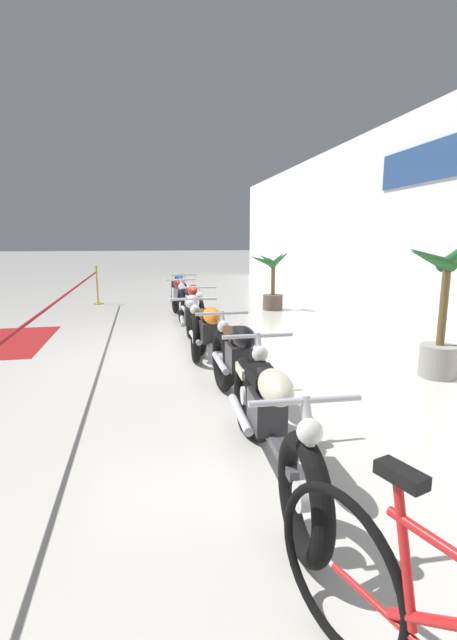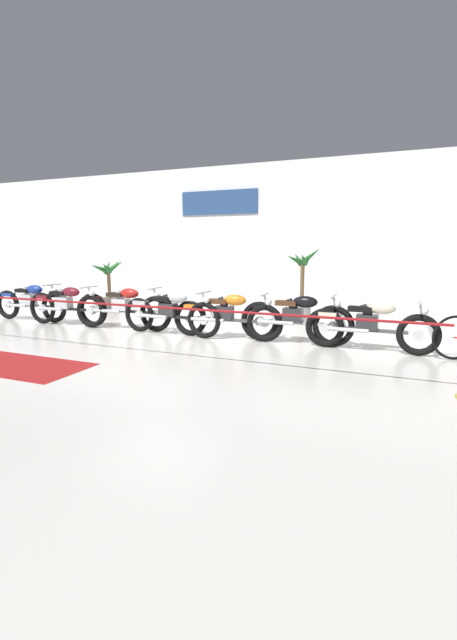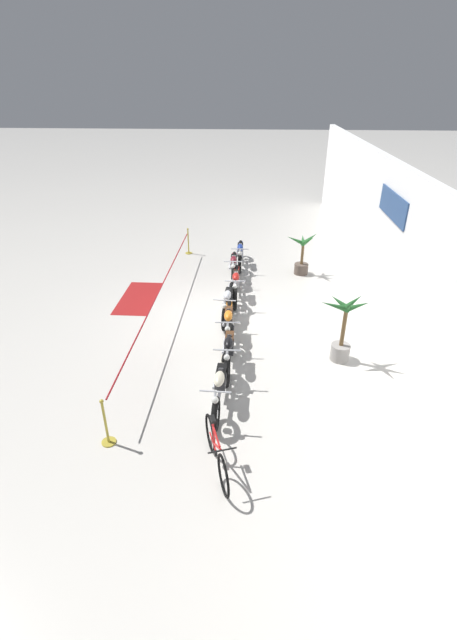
{
  "view_description": "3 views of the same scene",
  "coord_description": "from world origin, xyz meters",
  "px_view_note": "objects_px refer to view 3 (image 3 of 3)",
  "views": [
    {
      "loc": [
        6.76,
        -0.26,
        1.75
      ],
      "look_at": [
        -0.09,
        1.12,
        0.42
      ],
      "focal_mm": 24.0,
      "sensor_mm": 36.0,
      "label": 1
    },
    {
      "loc": [
        4.53,
        -7.11,
        1.79
      ],
      "look_at": [
        1.49,
        0.13,
        0.46
      ],
      "focal_mm": 24.0,
      "sensor_mm": 36.0,
      "label": 2
    },
    {
      "loc": [
        11.2,
        1.24,
        6.07
      ],
      "look_at": [
        1.45,
        0.6,
        0.67
      ],
      "focal_mm": 24.0,
      "sensor_mm": 36.0,
      "label": 3
    }
  ],
  "objects_px": {
    "motorcycle_cream_6": "(220,386)",
    "potted_palm_right_of_row": "(343,332)",
    "motorcycle_silver_3": "(228,302)",
    "motorcycle_red_2": "(236,284)",
    "motorcycle_blue_0": "(240,254)",
    "stanchion_mid_left": "(106,428)",
    "motorcycle_orange_4": "(228,323)",
    "bicycle": "(216,452)",
    "floor_banner": "(139,298)",
    "motorcycle_black_5": "(229,351)",
    "potted_palm_left_of_row": "(302,255)",
    "stanchion_far_left": "(170,273)",
    "motorcycle_maroon_1": "(234,266)"
  },
  "relations": [
    {
      "from": "motorcycle_cream_6",
      "to": "potted_palm_right_of_row",
      "type": "xyz_separation_m",
      "value": [
        -1.87,
        2.84,
        0.35
      ]
    },
    {
      "from": "motorcycle_silver_3",
      "to": "potted_palm_right_of_row",
      "type": "bearing_deg",
      "value": 54.78
    },
    {
      "from": "motorcycle_red_2",
      "to": "motorcycle_silver_3",
      "type": "xyz_separation_m",
      "value": [
        1.3,
        -0.17,
        -0.01
      ]
    },
    {
      "from": "motorcycle_blue_0",
      "to": "stanchion_mid_left",
      "type": "bearing_deg",
      "value": -12.92
    },
    {
      "from": "motorcycle_orange_4",
      "to": "bicycle",
      "type": "height_order",
      "value": "bicycle"
    },
    {
      "from": "motorcycle_silver_3",
      "to": "floor_banner",
      "type": "height_order",
      "value": "motorcycle_silver_3"
    },
    {
      "from": "motorcycle_black_5",
      "to": "potted_palm_left_of_row",
      "type": "relative_size",
      "value": 1.44
    },
    {
      "from": "motorcycle_orange_4",
      "to": "bicycle",
      "type": "distance_m",
      "value": 4.51
    },
    {
      "from": "motorcycle_silver_3",
      "to": "motorcycle_blue_0",
      "type": "bearing_deg",
      "value": 177.42
    },
    {
      "from": "motorcycle_black_5",
      "to": "potted_palm_right_of_row",
      "type": "distance_m",
      "value": 2.81
    },
    {
      "from": "motorcycle_cream_6",
      "to": "motorcycle_black_5",
      "type": "bearing_deg",
      "value": 175.83
    },
    {
      "from": "stanchion_far_left",
      "to": "potted_palm_left_of_row",
      "type": "bearing_deg",
      "value": 114.71
    },
    {
      "from": "bicycle",
      "to": "stanchion_mid_left",
      "type": "bearing_deg",
      "value": -102.75
    },
    {
      "from": "potted_palm_right_of_row",
      "to": "floor_banner",
      "type": "height_order",
      "value": "potted_palm_right_of_row"
    },
    {
      "from": "motorcycle_maroon_1",
      "to": "bicycle",
      "type": "xyz_separation_m",
      "value": [
        8.54,
        0.16,
        -0.09
      ]
    },
    {
      "from": "bicycle",
      "to": "motorcycle_orange_4",
      "type": "bearing_deg",
      "value": -178.97
    },
    {
      "from": "motorcycle_maroon_1",
      "to": "motorcycle_orange_4",
      "type": "xyz_separation_m",
      "value": [
        4.03,
        0.08,
        -0.01
      ]
    },
    {
      "from": "stanchion_mid_left",
      "to": "bicycle",
      "type": "bearing_deg",
      "value": 77.25
    },
    {
      "from": "motorcycle_black_5",
      "to": "potted_palm_left_of_row",
      "type": "height_order",
      "value": "potted_palm_left_of_row"
    },
    {
      "from": "motorcycle_maroon_1",
      "to": "motorcycle_cream_6",
      "type": "distance_m",
      "value": 6.75
    },
    {
      "from": "motorcycle_orange_4",
      "to": "potted_palm_left_of_row",
      "type": "relative_size",
      "value": 1.53
    },
    {
      "from": "floor_banner",
      "to": "motorcycle_blue_0",
      "type": "bearing_deg",
      "value": 133.69
    },
    {
      "from": "motorcycle_red_2",
      "to": "motorcycle_silver_3",
      "type": "relative_size",
      "value": 1.04
    },
    {
      "from": "motorcycle_blue_0",
      "to": "stanchion_far_left",
      "type": "xyz_separation_m",
      "value": [
        2.65,
        -2.15,
        0.27
      ]
    },
    {
      "from": "motorcycle_silver_3",
      "to": "motorcycle_black_5",
      "type": "bearing_deg",
      "value": 4.28
    },
    {
      "from": "motorcycle_orange_4",
      "to": "stanchion_mid_left",
      "type": "height_order",
      "value": "stanchion_mid_left"
    },
    {
      "from": "motorcycle_blue_0",
      "to": "motorcycle_cream_6",
      "type": "xyz_separation_m",
      "value": [
        8.05,
        -0.09,
        -0.01
      ]
    },
    {
      "from": "motorcycle_blue_0",
      "to": "floor_banner",
      "type": "xyz_separation_m",
      "value": [
        3.03,
        -3.16,
        -0.46
      ]
    },
    {
      "from": "stanchion_mid_left",
      "to": "floor_banner",
      "type": "relative_size",
      "value": 0.43
    },
    {
      "from": "potted_palm_left_of_row",
      "to": "stanchion_mid_left",
      "type": "height_order",
      "value": "potted_palm_left_of_row"
    },
    {
      "from": "bicycle",
      "to": "stanchion_mid_left",
      "type": "height_order",
      "value": "stanchion_mid_left"
    },
    {
      "from": "motorcycle_red_2",
      "to": "stanchion_far_left",
      "type": "height_order",
      "value": "stanchion_far_left"
    },
    {
      "from": "motorcycle_blue_0",
      "to": "motorcycle_cream_6",
      "type": "height_order",
      "value": "motorcycle_blue_0"
    },
    {
      "from": "motorcycle_blue_0",
      "to": "bicycle",
      "type": "bearing_deg",
      "value": -0.06
    },
    {
      "from": "potted_palm_right_of_row",
      "to": "stanchion_far_left",
      "type": "height_order",
      "value": "potted_palm_right_of_row"
    },
    {
      "from": "motorcycle_cream_6",
      "to": "potted_palm_left_of_row",
      "type": "height_order",
      "value": "potted_palm_left_of_row"
    },
    {
      "from": "motorcycle_red_2",
      "to": "motorcycle_cream_6",
      "type": "distance_m",
      "value": 5.24
    },
    {
      "from": "motorcycle_red_2",
      "to": "stanchion_mid_left",
      "type": "distance_m",
      "value": 6.89
    },
    {
      "from": "motorcycle_red_2",
      "to": "motorcycle_blue_0",
      "type": "bearing_deg",
      "value": 179.59
    },
    {
      "from": "motorcycle_blue_0",
      "to": "motorcycle_red_2",
      "type": "height_order",
      "value": "motorcycle_red_2"
    },
    {
      "from": "potted_palm_left_of_row",
      "to": "motorcycle_cream_6",
      "type": "bearing_deg",
      "value": -17.48
    },
    {
      "from": "motorcycle_maroon_1",
      "to": "bicycle",
      "type": "bearing_deg",
      "value": 1.1
    },
    {
      "from": "motorcycle_silver_3",
      "to": "motorcycle_black_5",
      "type": "distance_m",
      "value": 2.6
    },
    {
      "from": "motorcycle_cream_6",
      "to": "floor_banner",
      "type": "xyz_separation_m",
      "value": [
        -5.02,
        -3.07,
        -0.46
      ]
    },
    {
      "from": "motorcycle_cream_6",
      "to": "floor_banner",
      "type": "relative_size",
      "value": 0.94
    },
    {
      "from": "floor_banner",
      "to": "motorcycle_black_5",
      "type": "bearing_deg",
      "value": 40.75
    },
    {
      "from": "potted_palm_left_of_row",
      "to": "stanchion_mid_left",
      "type": "relative_size",
      "value": 1.43
    },
    {
      "from": "stanchion_far_left",
      "to": "floor_banner",
      "type": "distance_m",
      "value": 1.31
    },
    {
      "from": "motorcycle_cream_6",
      "to": "potted_palm_left_of_row",
      "type": "relative_size",
      "value": 1.51
    },
    {
      "from": "motorcycle_maroon_1",
      "to": "stanchion_far_left",
      "type": "height_order",
      "value": "stanchion_far_left"
    }
  ]
}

